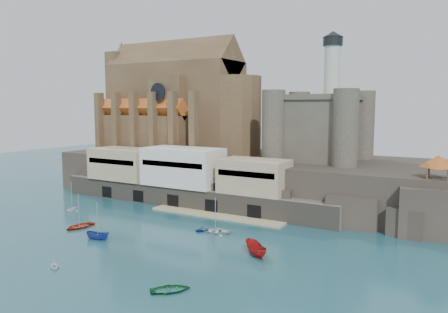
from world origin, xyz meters
TOP-DOWN VIEW (x-y plane):
  - ground at (0.00, 0.00)m, footprint 300.00×300.00m
  - promontory at (-0.19, 39.37)m, footprint 100.00×36.00m
  - quay at (-10.19, 23.07)m, footprint 70.00×12.00m
  - church at (-24.13, 41.85)m, footprint 47.00×25.93m
  - castle_keep at (16.08, 41.08)m, footprint 21.20×21.20m
  - rock_outcrop at (42.00, 25.84)m, footprint 14.50×10.50m
  - pavilion at (42.00, 26.00)m, footprint 6.40×6.40m
  - boat_0 at (-15.47, -2.03)m, footprint 4.22×1.56m
  - boat_1 at (-2.63, -17.90)m, footprint 2.39×2.67m
  - boat_2 at (-7.19, -5.42)m, footprint 1.95×1.91m
  - boat_3 at (16.10, -15.95)m, footprint 3.23×3.24m
  - boat_4 at (-27.09, 6.28)m, footprint 3.19×2.35m
  - boat_5 at (19.37, 0.89)m, footprint 3.12×3.12m
  - boat_6 at (8.01, 7.95)m, footprint 2.00×4.07m
  - boat_7 at (5.60, 7.27)m, footprint 2.70×2.46m

SIDE VIEW (x-z plane):
  - ground at x=0.00m, z-range 0.00..0.00m
  - boat_0 at x=-15.47m, z-range -2.89..2.89m
  - boat_1 at x=-2.63m, z-range -1.32..1.32m
  - boat_2 at x=-7.19m, z-range -2.26..2.26m
  - boat_3 at x=16.10m, z-range -2.48..2.48m
  - boat_4 at x=-27.09m, z-range -1.66..1.66m
  - boat_5 at x=19.37m, z-range -2.90..2.90m
  - boat_6 at x=8.01m, z-range -2.74..2.74m
  - boat_7 at x=5.60m, z-range -1.34..1.34m
  - rock_outcrop at x=42.00m, z-range -0.33..8.37m
  - promontory at x=-0.19m, z-range -0.08..9.92m
  - quay at x=-10.19m, z-range -0.46..12.59m
  - pavilion at x=42.00m, z-range 10.03..15.43m
  - castle_keep at x=16.08m, z-range 3.66..32.96m
  - church at x=-24.13m, z-range 6.88..37.38m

